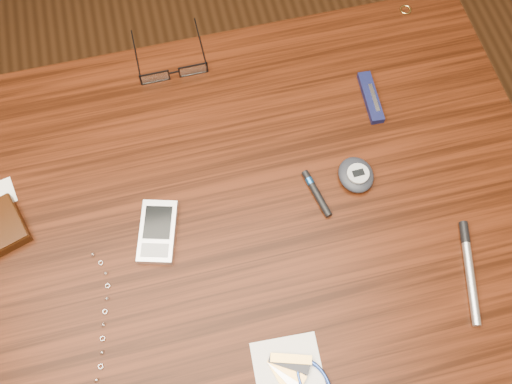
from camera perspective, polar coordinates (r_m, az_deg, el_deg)
ground at (r=1.61m, az=-1.08°, el=-11.99°), size 3.80×3.80×0.00m
desk at (r=0.99m, az=-1.72°, el=-4.16°), size 1.00×0.70×0.75m
eyeglasses at (r=1.02m, az=-8.26°, el=11.91°), size 0.12×0.12×0.03m
gold_ring at (r=1.14m, az=14.73°, el=17.22°), size 0.02×0.02×0.00m
pda_phone at (r=0.89m, az=-9.82°, el=-3.91°), size 0.08×0.11×0.02m
pedometer at (r=0.92m, az=9.98°, el=1.71°), size 0.06×0.07×0.03m
notepad_keys at (r=0.83m, az=4.55°, el=-18.03°), size 0.12×0.11×0.01m
pocket_knife at (r=1.00m, az=11.40°, el=9.26°), size 0.03×0.10×0.01m
silver_pen at (r=0.92m, az=20.50°, el=-6.75°), size 0.05×0.16×0.01m
black_blue_pen at (r=0.91m, az=6.00°, el=0.01°), size 0.03×0.08×0.01m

